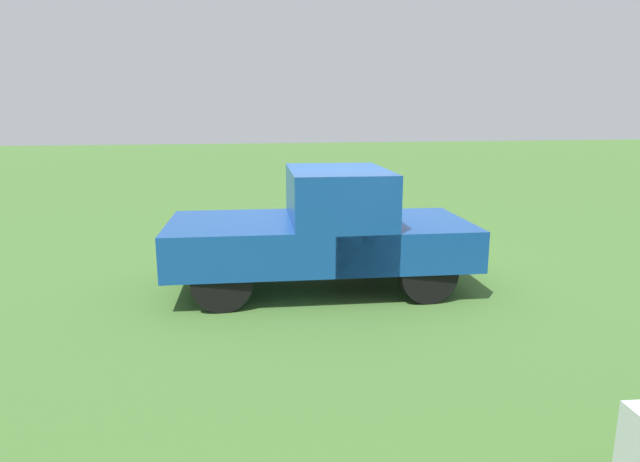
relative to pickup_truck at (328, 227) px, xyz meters
The scene contains 2 objects.
ground_plane 1.21m from the pickup_truck, 115.15° to the right, with size 80.00×80.00×0.00m, color #477533.
pickup_truck is the anchor object (origin of this frame).
Camera 1 is at (1.90, 8.53, 2.66)m, focal length 30.29 mm.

